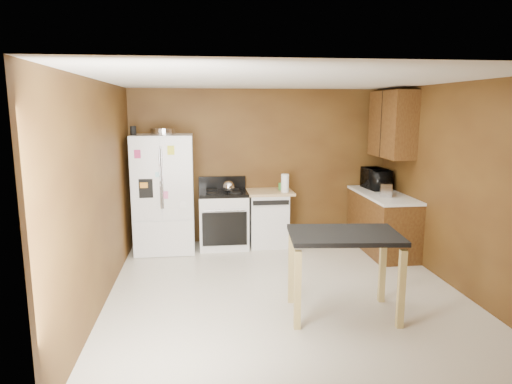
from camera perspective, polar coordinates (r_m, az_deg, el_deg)
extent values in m
plane|color=beige|center=(5.68, 3.62, -12.29)|extent=(4.50, 4.50, 0.00)
plane|color=white|center=(5.25, 3.94, 13.79)|extent=(4.50, 4.50, 0.00)
plane|color=brown|center=(7.52, 0.59, 3.24)|extent=(4.20, 0.00, 4.20)
plane|color=brown|center=(3.20, 11.32, -6.87)|extent=(4.20, 0.00, 4.20)
plane|color=brown|center=(5.35, -18.93, -0.27)|extent=(0.00, 4.50, 4.50)
plane|color=brown|center=(6.07, 23.65, 0.64)|extent=(0.00, 4.50, 4.50)
cylinder|color=silver|center=(7.05, -11.53, 7.43)|extent=(0.38, 0.38, 0.10)
cylinder|color=black|center=(7.01, -15.10, 7.43)|extent=(0.09, 0.09, 0.13)
sphere|color=silver|center=(7.08, -3.45, 0.67)|extent=(0.18, 0.18, 0.18)
cylinder|color=white|center=(7.17, 3.64, 1.11)|extent=(0.13, 0.13, 0.29)
cylinder|color=green|center=(7.38, 3.21, 0.70)|extent=(0.12, 0.12, 0.11)
cube|color=silver|center=(7.06, 15.92, 0.31)|extent=(0.25, 0.31, 0.20)
imported|color=black|center=(7.65, 14.77, 1.52)|extent=(0.42, 0.58, 0.30)
cube|color=white|center=(7.16, -11.41, -0.16)|extent=(0.90, 0.75, 1.80)
cube|color=white|center=(6.76, -13.64, 1.53)|extent=(0.43, 0.02, 1.20)
cube|color=white|center=(6.72, -9.83, 1.62)|extent=(0.43, 0.02, 1.20)
cube|color=white|center=(6.92, -11.46, -5.80)|extent=(0.88, 0.02, 0.54)
cube|color=black|center=(6.77, -13.60, 0.44)|extent=(0.20, 0.01, 0.28)
cylinder|color=silver|center=(6.71, -11.89, 1.71)|extent=(0.02, 0.02, 0.90)
cylinder|color=silver|center=(6.70, -11.63, 1.72)|extent=(0.02, 0.02, 0.90)
cube|color=#BC2C6A|center=(6.70, -14.61, 4.61)|extent=(0.09, 0.00, 0.12)
cube|color=#FCFF35|center=(6.65, -10.60, 5.16)|extent=(0.10, 0.00, 0.13)
cube|color=orange|center=(6.75, -13.85, 0.82)|extent=(0.11, 0.00, 0.08)
cube|color=pink|center=(6.74, -11.26, -0.37)|extent=(0.08, 0.00, 0.11)
cube|color=white|center=(6.76, -9.10, -1.58)|extent=(0.09, 0.00, 0.10)
cube|color=#AAF1FF|center=(6.70, -12.20, 2.13)|extent=(0.07, 0.00, 0.07)
cube|color=white|center=(7.29, -4.09, -3.61)|extent=(0.76, 0.65, 0.85)
cube|color=black|center=(7.20, -4.13, -0.13)|extent=(0.76, 0.65, 0.05)
cube|color=black|center=(7.46, -4.26, 1.22)|extent=(0.76, 0.06, 0.20)
cube|color=black|center=(6.98, -3.94, -4.63)|extent=(0.68, 0.02, 0.52)
cylinder|color=silver|center=(6.90, -3.97, -2.32)|extent=(0.62, 0.02, 0.02)
cylinder|color=black|center=(7.34, -5.60, 0.30)|extent=(0.17, 0.17, 0.02)
cylinder|color=black|center=(7.36, -2.80, 0.36)|extent=(0.17, 0.17, 0.02)
cylinder|color=black|center=(7.03, -5.54, -0.16)|extent=(0.17, 0.17, 0.02)
cylinder|color=black|center=(7.05, -2.61, -0.09)|extent=(0.17, 0.17, 0.02)
cube|color=white|center=(7.39, 1.50, -3.40)|extent=(0.60, 0.60, 0.85)
cube|color=black|center=(7.01, 1.89, -1.35)|extent=(0.56, 0.02, 0.07)
cube|color=tan|center=(7.29, 1.51, -0.01)|extent=(0.78, 0.62, 0.04)
cube|color=brown|center=(7.37, 15.46, -3.78)|extent=(0.60, 1.55, 0.86)
cube|color=white|center=(7.28, 15.64, -0.34)|extent=(0.63, 1.58, 0.04)
cube|color=brown|center=(7.30, 16.66, 8.11)|extent=(0.35, 1.05, 1.00)
cube|color=black|center=(7.23, 15.36, 8.16)|extent=(0.01, 0.01, 1.00)
cube|color=black|center=(4.88, 11.00, -5.29)|extent=(1.21, 0.87, 0.05)
cube|color=tan|center=(5.25, 4.43, -9.45)|extent=(0.07, 0.07, 0.82)
cube|color=tan|center=(5.45, 15.52, -9.06)|extent=(0.07, 0.07, 0.82)
cube|color=tan|center=(4.65, 5.22, -12.12)|extent=(0.07, 0.07, 0.82)
cube|color=tan|center=(4.88, 17.71, -11.51)|extent=(0.07, 0.07, 0.82)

